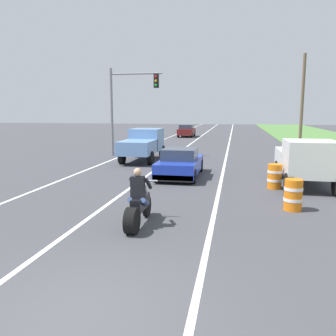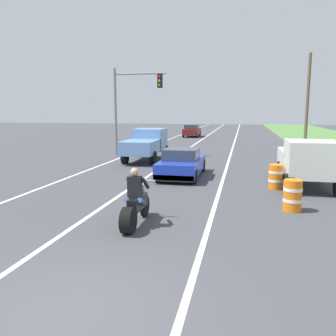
{
  "view_description": "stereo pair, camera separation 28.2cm",
  "coord_description": "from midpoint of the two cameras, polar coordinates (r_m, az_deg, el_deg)",
  "views": [
    {
      "loc": [
        2.36,
        -4.62,
        3.12
      ],
      "look_at": [
        -0.08,
        8.15,
        1.0
      ],
      "focal_mm": 37.47,
      "sensor_mm": 36.0,
      "label": 1
    },
    {
      "loc": [
        2.64,
        -4.56,
        3.12
      ],
      "look_at": [
        -0.08,
        8.15,
        1.0
      ],
      "focal_mm": 37.47,
      "sensor_mm": 36.0,
      "label": 2
    }
  ],
  "objects": [
    {
      "name": "ground_plane",
      "position": [
        6.09,
        -15.25,
        -21.92
      ],
      "size": [
        160.0,
        160.0,
        0.0
      ],
      "primitive_type": "plane",
      "color": "#424247"
    },
    {
      "name": "lane_stripe_left_solid",
      "position": [
        26.01,
        -5.68,
        2.34
      ],
      "size": [
        0.14,
        120.0,
        0.01
      ],
      "primitive_type": "cube",
      "color": "white",
      "rests_on": "ground"
    },
    {
      "name": "lane_stripe_right_solid",
      "position": [
        24.8,
        10.38,
        1.89
      ],
      "size": [
        0.14,
        120.0,
        0.01
      ],
      "primitive_type": "cube",
      "color": "white",
      "rests_on": "ground"
    },
    {
      "name": "lane_stripe_centre_dashed",
      "position": [
        25.16,
        2.16,
        2.14
      ],
      "size": [
        0.14,
        120.0,
        0.01
      ],
      "primitive_type": "cube",
      "color": "white",
      "rests_on": "ground"
    },
    {
      "name": "motorcycle_with_rider",
      "position": [
        9.59,
        -4.53,
        -6.04
      ],
      "size": [
        0.7,
        2.21,
        1.62
      ],
      "color": "black",
      "rests_on": "ground"
    },
    {
      "name": "sports_car_blue",
      "position": [
        16.77,
        2.74,
        0.71
      ],
      "size": [
        1.84,
        4.3,
        1.37
      ],
      "color": "#1E38B2",
      "rests_on": "ground"
    },
    {
      "name": "pickup_truck_left_lane_light_blue",
      "position": [
        22.21,
        -3.21,
        4.05
      ],
      "size": [
        2.02,
        4.8,
        1.98
      ],
      "color": "#6B93C6",
      "rests_on": "ground"
    },
    {
      "name": "pickup_truck_right_shoulder_white",
      "position": [
        15.7,
        22.19,
        1.21
      ],
      "size": [
        2.02,
        4.8,
        1.98
      ],
      "color": "silver",
      "rests_on": "ground"
    },
    {
      "name": "traffic_light_mast_near",
      "position": [
        24.62,
        -5.87,
        11.11
      ],
      "size": [
        3.68,
        0.34,
        6.0
      ],
      "color": "gray",
      "rests_on": "ground"
    },
    {
      "name": "utility_pole_roadside",
      "position": [
        29.76,
        21.99,
        9.82
      ],
      "size": [
        0.24,
        0.24,
        7.5
      ],
      "primitive_type": "cylinder",
      "color": "brown",
      "rests_on": "ground"
    },
    {
      "name": "construction_barrel_nearest",
      "position": [
        11.74,
        20.26,
        -4.19
      ],
      "size": [
        0.58,
        0.58,
        1.0
      ],
      "color": "orange",
      "rests_on": "ground"
    },
    {
      "name": "construction_barrel_mid",
      "position": [
        14.8,
        17.66,
        -1.36
      ],
      "size": [
        0.58,
        0.58,
        1.0
      ],
      "color": "orange",
      "rests_on": "ground"
    },
    {
      "name": "distant_car_far_ahead",
      "position": [
        42.94,
        4.09,
        6.11
      ],
      "size": [
        1.8,
        4.0,
        1.5
      ],
      "color": "maroon",
      "rests_on": "ground"
    }
  ]
}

